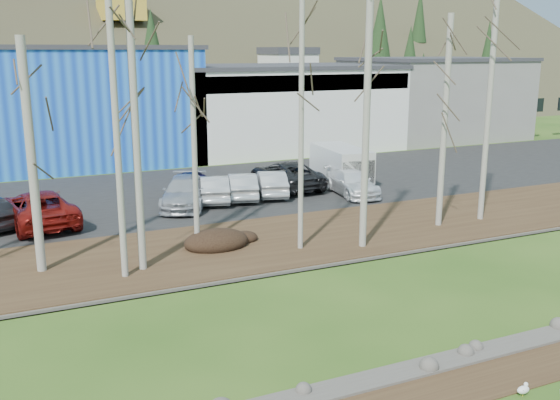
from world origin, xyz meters
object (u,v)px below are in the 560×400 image
car_4 (196,184)px  van_white (342,166)px  car_6 (286,175)px  car_7 (352,183)px  seagull (523,389)px  car_8 (242,186)px  car_3 (185,192)px  car_9 (214,188)px  car_2 (38,208)px  car_5 (271,183)px

car_4 → van_white: size_ratio=0.75×
car_6 → car_7: car_6 is taller
seagull → van_white: van_white is taller
car_8 → seagull: bearing=103.6°
car_7 → car_8: 6.12m
car_8 → car_6: bearing=-141.7°
car_3 → car_6: car_6 is taller
car_3 → van_white: 10.21m
car_4 → car_9: car_9 is taller
seagull → car_8: car_8 is taller
car_2 → car_4: 8.71m
car_4 → car_5: (3.81, -1.55, 0.02)m
car_5 → car_9: size_ratio=1.00×
seagull → car_4: 22.71m
van_white → car_8: bearing=-165.8°
car_4 → car_8: car_8 is taller
car_7 → car_9: 7.64m
car_4 → car_5: 4.12m
seagull → van_white: 23.45m
car_8 → car_9: bearing=16.5°
car_6 → car_5: bearing=38.2°
seagull → car_9: size_ratio=0.09×
car_2 → car_6: size_ratio=1.02×
car_8 → car_4: bearing=-20.1°
seagull → car_7: car_7 is taller
car_2 → car_8: bearing=177.6°
car_4 → car_2: bearing=-162.4°
car_5 → car_9: same height
car_3 → car_2: bearing=-151.8°
car_5 → car_7: (4.16, -1.71, -0.03)m
car_6 → car_7: (2.62, -3.01, -0.12)m
car_7 → van_white: bearing=77.9°
car_9 → van_white: bearing=-157.1°
car_2 → car_4: size_ratio=1.48×
seagull → car_6: (4.32, 22.43, 0.77)m
seagull → van_white: size_ratio=0.08×
car_7 → seagull: bearing=-102.8°
car_2 → car_7: (16.28, -0.63, -0.14)m
seagull → van_white: bearing=48.3°
car_5 → car_9: (-3.28, 0.00, 0.00)m
seagull → car_3: (-2.26, 20.69, 0.72)m
car_7 → car_4: bearing=164.6°
car_4 → car_3: bearing=-121.5°
car_8 → van_white: size_ratio=0.80×
car_4 → car_6: (5.36, -0.25, 0.12)m
car_9 → van_white: van_white is taller
car_3 → car_4: bearing=81.5°
seagull → car_4: (-1.04, 22.68, 0.65)m
car_2 → car_3: bearing=176.8°
car_6 → van_white: bearing=172.2°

